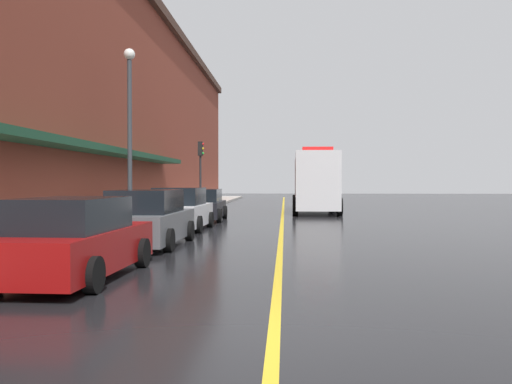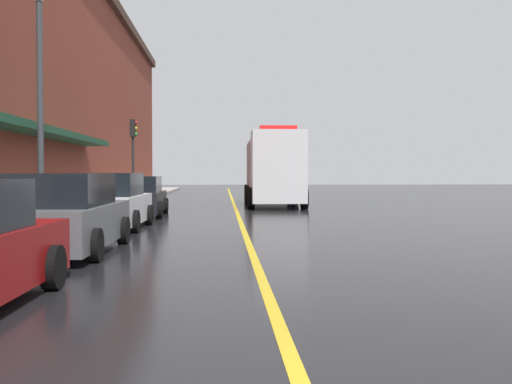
% 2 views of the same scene
% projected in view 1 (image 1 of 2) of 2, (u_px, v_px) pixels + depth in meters
% --- Properties ---
extents(ground_plane, '(112.00, 112.00, 0.00)m').
position_uv_depth(ground_plane, '(283.00, 215.00, 31.72)').
color(ground_plane, black).
extents(sidewalk_left, '(2.40, 70.00, 0.15)m').
position_uv_depth(sidewalk_left, '(175.00, 213.00, 32.04)').
color(sidewalk_left, '#ADA8A0').
rests_on(sidewalk_left, ground).
extents(lane_center_stripe, '(0.16, 70.00, 0.01)m').
position_uv_depth(lane_center_stripe, '(283.00, 215.00, 31.72)').
color(lane_center_stripe, gold).
rests_on(lane_center_stripe, ground).
extents(brick_building_left, '(12.96, 64.00, 12.44)m').
position_uv_depth(brick_building_left, '(46.00, 104.00, 31.29)').
color(brick_building_left, brown).
rests_on(brick_building_left, ground).
extents(parked_car_0, '(2.12, 4.77, 1.58)m').
position_uv_depth(parked_car_0, '(74.00, 240.00, 10.83)').
color(parked_car_0, maroon).
rests_on(parked_car_0, ground).
extents(parked_car_1, '(2.16, 4.74, 1.65)m').
position_uv_depth(parked_car_1, '(148.00, 219.00, 16.36)').
color(parked_car_1, '#595B60').
rests_on(parked_car_1, ground).
extents(parked_car_2, '(2.18, 4.28, 1.66)m').
position_uv_depth(parked_car_2, '(181.00, 210.00, 21.70)').
color(parked_car_2, silver).
rests_on(parked_car_2, ground).
extents(parked_car_3, '(2.18, 4.61, 1.53)m').
position_uv_depth(parked_car_3, '(202.00, 206.00, 26.96)').
color(parked_car_3, black).
rests_on(parked_car_3, ground).
extents(box_truck, '(2.84, 9.33, 3.80)m').
position_uv_depth(box_truck, '(315.00, 183.00, 34.15)').
color(box_truck, silver).
rests_on(box_truck, ground).
extents(parking_meter_0, '(0.14, 0.18, 1.33)m').
position_uv_depth(parking_meter_0, '(150.00, 202.00, 22.65)').
color(parking_meter_0, '#4C4C51').
rests_on(parking_meter_0, sidewalk_left).
extents(parking_meter_1, '(0.14, 0.18, 1.33)m').
position_uv_depth(parking_meter_1, '(79.00, 213.00, 14.82)').
color(parking_meter_1, '#4C4C51').
rests_on(parking_meter_1, sidewalk_left).
extents(street_lamp_left, '(0.44, 0.44, 6.94)m').
position_uv_depth(street_lamp_left, '(130.00, 118.00, 21.81)').
color(street_lamp_left, '#33383D').
rests_on(street_lamp_left, sidewalk_left).
extents(traffic_light_near, '(0.38, 0.36, 4.30)m').
position_uv_depth(traffic_light_near, '(201.00, 162.00, 35.77)').
color(traffic_light_near, '#232326').
rests_on(traffic_light_near, sidewalk_left).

